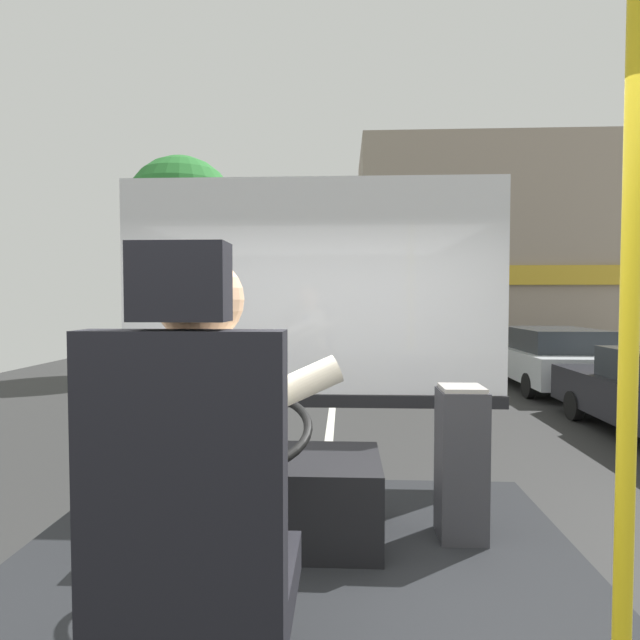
# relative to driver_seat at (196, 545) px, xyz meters

# --- Properties ---
(ground) EXTENTS (18.00, 44.00, 0.06)m
(ground) POSITION_rel_driver_seat_xyz_m (0.16, 9.23, -1.38)
(ground) COLOR #2B2B2B
(driver_seat) EXTENTS (0.48, 0.48, 1.30)m
(driver_seat) POSITION_rel_driver_seat_xyz_m (0.00, 0.00, 0.00)
(driver_seat) COLOR black
(driver_seat) RESTS_ON bus_floor
(bus_driver) EXTENTS (0.76, 0.59, 0.84)m
(bus_driver) POSITION_rel_driver_seat_xyz_m (-0.00, 0.11, 0.20)
(bus_driver) COLOR #332D28
(bus_driver) RESTS_ON driver_seat
(steering_console) EXTENTS (1.10, 0.94, 0.76)m
(steering_console) POSITION_rel_driver_seat_xyz_m (-0.00, 1.18, -0.33)
(steering_console) COLOR black
(steering_console) RESTS_ON bus_floor
(handrail_pole) EXTENTS (0.04, 0.04, 1.94)m
(handrail_pole) POSITION_rel_driver_seat_xyz_m (1.06, 0.01, 0.43)
(handrail_pole) COLOR yellow
(handrail_pole) RESTS_ON bus_floor
(fare_box) EXTENTS (0.22, 0.23, 0.75)m
(fare_box) POSITION_rel_driver_seat_xyz_m (0.95, 1.24, -0.17)
(fare_box) COLOR #333338
(fare_box) RESTS_ON bus_floor
(windshield_panel) EXTENTS (2.50, 0.08, 1.48)m
(windshield_panel) POSITION_rel_driver_seat_xyz_m (0.16, 2.05, 0.50)
(windshield_panel) COLOR silver
(street_tree) EXTENTS (2.86, 2.86, 5.70)m
(street_tree) POSITION_rel_driver_seat_xyz_m (-3.89, 12.13, 2.87)
(street_tree) COLOR #4C3828
(street_tree) RESTS_ON ground
(shop_building) EXTENTS (10.03, 4.90, 7.20)m
(shop_building) POSITION_rel_driver_seat_xyz_m (5.96, 17.26, 2.24)
(shop_building) COLOR gray
(shop_building) RESTS_ON ground
(parked_car_silver) EXTENTS (1.95, 4.05, 1.34)m
(parked_car_silver) POSITION_rel_driver_seat_xyz_m (4.96, 10.27, -0.67)
(parked_car_silver) COLOR silver
(parked_car_silver) RESTS_ON ground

